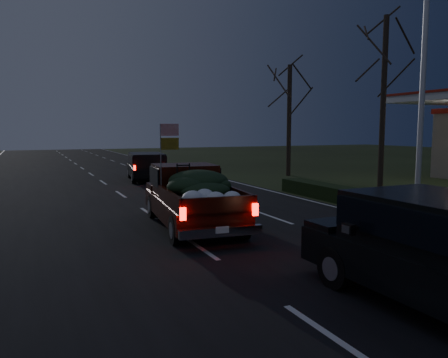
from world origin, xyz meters
name	(u,v)px	position (x,y,z in m)	size (l,w,h in m)	color
ground	(201,249)	(0.00, 0.00, 0.00)	(120.00, 120.00, 0.00)	black
road_asphalt	(201,249)	(0.00, 0.00, 0.01)	(14.00, 120.00, 0.02)	black
hedge_row	(363,199)	(7.80, 3.00, 0.30)	(1.00, 10.00, 0.60)	black
light_pole	(424,59)	(9.50, 2.00, 5.48)	(0.50, 0.90, 9.16)	silver
bare_tree_mid	(385,60)	(12.50, 7.00, 6.35)	(3.60, 3.60, 8.50)	black
bare_tree_far	(290,93)	(11.50, 14.00, 5.23)	(3.60, 3.60, 7.00)	black
pickup_truck	(192,193)	(0.65, 2.41, 1.04)	(2.54, 5.45, 2.77)	#340F07
lead_suv	(146,164)	(2.46, 14.96, 0.98)	(2.49, 4.74, 1.30)	black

